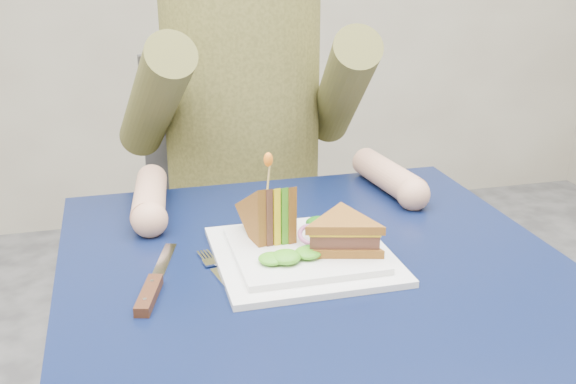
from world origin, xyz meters
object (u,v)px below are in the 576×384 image
object	(u,v)px
table	(315,309)
knife	(152,288)
plate	(303,253)
sandwich_upright	(269,217)
sandwich_flat	(343,234)
chair	(238,217)
diner	(243,75)
fork	(222,277)

from	to	relation	value
table	knife	size ratio (longest dim) A/B	3.43
plate	sandwich_upright	distance (m)	0.08
sandwich_upright	sandwich_flat	bearing A→B (deg)	-35.96
plate	knife	xyz separation A→B (m)	(-0.23, -0.05, -0.00)
chair	sandwich_upright	bearing A→B (deg)	-95.51
diner	knife	size ratio (longest dim) A/B	3.41
sandwich_upright	knife	xyz separation A→B (m)	(-0.19, -0.09, -0.05)
diner	plate	distance (m)	0.55
diner	plate	xyz separation A→B (m)	(-0.02, -0.52, -0.18)
plate	fork	distance (m)	0.13
plate	fork	bearing A→B (deg)	-164.75
table	knife	world-z (taller)	knife
plate	knife	size ratio (longest dim) A/B	1.19
chair	plate	xyz separation A→B (m)	(-0.02, -0.64, 0.20)
table	diner	xyz separation A→B (m)	(-0.00, 0.54, 0.26)
chair	diner	xyz separation A→B (m)	(-0.00, -0.11, 0.37)
chair	plate	size ratio (longest dim) A/B	3.58
plate	table	bearing A→B (deg)	-48.04
sandwich_flat	diner	bearing A→B (deg)	94.12
sandwich_flat	fork	size ratio (longest dim) A/B	0.91
plate	chair	bearing A→B (deg)	88.61
chair	fork	distance (m)	0.71
chair	table	bearing A→B (deg)	-90.00
sandwich_flat	sandwich_upright	xyz separation A→B (m)	(-0.10, 0.07, 0.01)
diner	sandwich_upright	xyz separation A→B (m)	(-0.06, -0.48, -0.13)
sandwich_flat	fork	xyz separation A→B (m)	(-0.18, -0.01, -0.04)
sandwich_flat	knife	xyz separation A→B (m)	(-0.28, -0.02, -0.04)
plate	sandwich_flat	size ratio (longest dim) A/B	1.60
knife	chair	bearing A→B (deg)	70.46
sandwich_upright	chair	bearing A→B (deg)	84.49
sandwich_upright	table	bearing A→B (deg)	-47.51
diner	sandwich_flat	distance (m)	0.57
sandwich_upright	fork	xyz separation A→B (m)	(-0.09, -0.08, -0.05)
fork	sandwich_upright	bearing A→B (deg)	42.47
diner	chair	bearing A→B (deg)	90.00
table	chair	bearing A→B (deg)	90.00
plate	diner	bearing A→B (deg)	88.31
table	fork	bearing A→B (deg)	-172.91
table	sandwich_upright	size ratio (longest dim) A/B	5.62
plate	knife	bearing A→B (deg)	-167.78
diner	fork	distance (m)	0.60
chair	diner	world-z (taller)	diner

